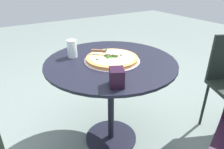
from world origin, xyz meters
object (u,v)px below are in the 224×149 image
(patio_table, at_px, (111,79))
(pizza_server, at_px, (105,52))
(pizza_on_tray, at_px, (112,59))
(napkin_dispenser, at_px, (117,77))
(drinking_cup, at_px, (72,49))

(patio_table, height_order, pizza_server, pizza_server)
(patio_table, relative_size, pizza_server, 4.96)
(pizza_on_tray, bearing_deg, patio_table, 145.35)
(patio_table, bearing_deg, pizza_on_tray, -34.65)
(napkin_dispenser, bearing_deg, pizza_on_tray, 179.17)
(pizza_server, relative_size, napkin_dispenser, 1.89)
(pizza_server, xyz_separation_m, napkin_dispenser, (-0.15, -0.38, -0.00))
(napkin_dispenser, bearing_deg, drinking_cup, -148.65)
(patio_table, xyz_separation_m, napkin_dispenser, (-0.16, -0.33, 0.20))
(pizza_server, bearing_deg, drinking_cup, 140.83)
(pizza_on_tray, bearing_deg, napkin_dispenser, -117.74)
(pizza_on_tray, relative_size, pizza_server, 2.09)
(drinking_cup, xyz_separation_m, napkin_dispenser, (0.04, -0.54, -0.01))
(pizza_on_tray, xyz_separation_m, drinking_cup, (-0.21, 0.22, 0.05))
(patio_table, xyz_separation_m, drinking_cup, (-0.20, 0.21, 0.22))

